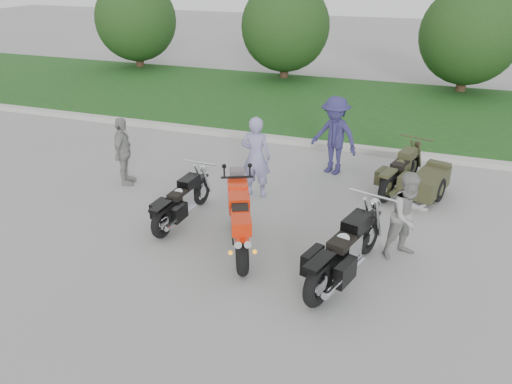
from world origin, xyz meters
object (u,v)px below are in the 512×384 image
(person_stripe, at_px, (256,157))
(person_grey, at_px, (408,216))
(cruiser_right, at_px, (344,254))
(person_denim, at_px, (334,136))
(sportbike_red, at_px, (240,220))
(cruiser_sidecar, at_px, (417,179))
(cruiser_left, at_px, (181,203))
(person_back, at_px, (123,152))

(person_stripe, relative_size, person_grey, 1.15)
(cruiser_right, distance_m, person_denim, 4.51)
(sportbike_red, height_order, person_grey, person_grey)
(sportbike_red, bearing_deg, cruiser_sidecar, 26.45)
(sportbike_red, bearing_deg, person_denim, 54.50)
(cruiser_sidecar, height_order, person_denim, person_denim)
(sportbike_red, relative_size, person_denim, 1.11)
(cruiser_left, bearing_deg, person_back, 153.20)
(person_back, bearing_deg, cruiser_left, -136.59)
(person_denim, relative_size, person_back, 1.20)
(person_back, bearing_deg, person_grey, -115.05)
(cruiser_left, distance_m, person_stripe, 1.97)
(sportbike_red, xyz_separation_m, person_grey, (2.75, 0.82, 0.16))
(person_stripe, height_order, person_back, person_stripe)
(person_denim, bearing_deg, cruiser_right, -55.14)
(person_grey, bearing_deg, cruiser_left, 140.47)
(sportbike_red, bearing_deg, person_back, 128.39)
(cruiser_right, height_order, person_denim, person_denim)
(sportbike_red, bearing_deg, person_stripe, 78.39)
(sportbike_red, xyz_separation_m, cruiser_left, (-1.48, 0.61, -0.20))
(cruiser_right, relative_size, person_grey, 1.58)
(person_stripe, bearing_deg, person_denim, -127.76)
(person_grey, bearing_deg, sportbike_red, 154.30)
(cruiser_right, height_order, person_grey, person_grey)
(cruiser_sidecar, xyz_separation_m, person_stripe, (-3.30, -1.16, 0.49))
(cruiser_sidecar, height_order, person_back, person_back)
(cruiser_right, relative_size, cruiser_sidecar, 1.13)
(cruiser_right, relative_size, person_denim, 1.31)
(sportbike_red, relative_size, person_stripe, 1.16)
(sportbike_red, distance_m, person_denim, 4.17)
(cruiser_left, distance_m, person_grey, 4.25)
(person_grey, relative_size, person_back, 0.99)
(person_denim, xyz_separation_m, person_back, (-4.34, -2.25, -0.15))
(cruiser_sidecar, bearing_deg, cruiser_right, -87.65)
(person_stripe, bearing_deg, sportbike_red, 100.65)
(cruiser_sidecar, xyz_separation_m, person_grey, (-0.04, -2.59, 0.38))
(sportbike_red, xyz_separation_m, cruiser_right, (1.88, -0.28, -0.12))
(cruiser_sidecar, height_order, person_stripe, person_stripe)
(cruiser_sidecar, relative_size, person_grey, 1.40)
(cruiser_sidecar, bearing_deg, person_stripe, -144.42)
(person_denim, bearing_deg, person_grey, -38.12)
(cruiser_right, distance_m, person_back, 5.82)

